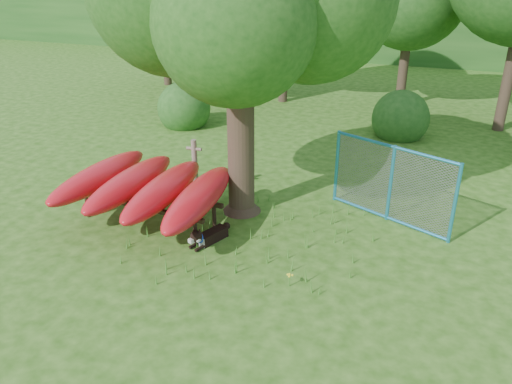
% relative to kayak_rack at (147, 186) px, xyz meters
% --- Properties ---
extents(ground, '(80.00, 80.00, 0.00)m').
position_rel_kayak_rack_xyz_m(ground, '(2.14, -0.94, -0.84)').
color(ground, '#234F0F').
rests_on(ground, ground).
extents(wooden_post, '(0.38, 0.14, 1.39)m').
position_rel_kayak_rack_xyz_m(wooden_post, '(0.25, 1.61, -0.11)').
color(wooden_post, '#6E6253').
rests_on(wooden_post, ground).
extents(kayak_rack, '(3.45, 3.37, 1.10)m').
position_rel_kayak_rack_xyz_m(kayak_rack, '(0.00, 0.00, 0.00)').
color(kayak_rack, black).
rests_on(kayak_rack, ground).
extents(husky_dog, '(0.52, 0.98, 0.46)m').
position_rel_kayak_rack_xyz_m(husky_dog, '(1.55, -0.35, -0.68)').
color(husky_dog, black).
rests_on(husky_dog, ground).
extents(fence_section, '(2.68, 1.21, 2.81)m').
position_rel_kayak_rack_xyz_m(fence_section, '(4.68, 2.04, 0.00)').
color(fence_section, teal).
rests_on(fence_section, ground).
extents(wildflower_clump, '(0.12, 0.13, 0.26)m').
position_rel_kayak_rack_xyz_m(wildflower_clump, '(3.52, -1.12, -0.63)').
color(wildflower_clump, '#46822A').
rests_on(wildflower_clump, ground).
extents(shrub_left, '(1.80, 1.80, 1.80)m').
position_rel_kayak_rack_xyz_m(shrub_left, '(-2.86, 6.56, -0.84)').
color(shrub_left, '#1E4E19').
rests_on(shrub_left, ground).
extents(shrub_mid, '(1.80, 1.80, 1.80)m').
position_rel_kayak_rack_xyz_m(shrub_mid, '(4.14, 8.06, -0.84)').
color(shrub_mid, '#1E4E19').
rests_on(shrub_mid, ground).
extents(wooded_hillside, '(80.00, 12.00, 6.00)m').
position_rel_kayak_rack_xyz_m(wooded_hillside, '(2.14, 27.06, 2.16)').
color(wooded_hillside, '#1E4E19').
rests_on(wooded_hillside, ground).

